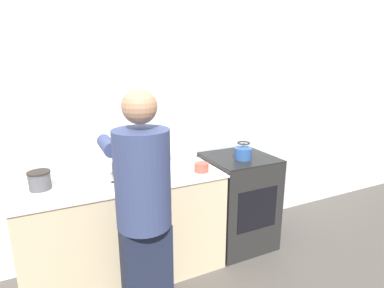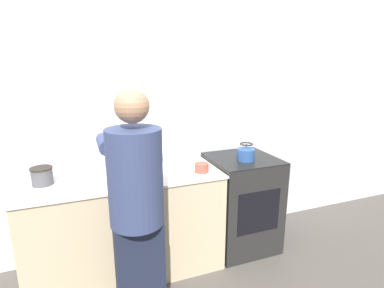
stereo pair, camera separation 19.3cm
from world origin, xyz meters
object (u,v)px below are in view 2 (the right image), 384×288
at_px(cutting_board, 129,181).
at_px(person, 136,204).
at_px(knife, 125,179).
at_px(canister_jar, 42,176).
at_px(oven, 241,202).
at_px(kettle, 246,153).
at_px(bowl_prep, 123,166).

bearing_deg(cutting_board, person, -92.86).
relative_size(knife, canister_jar, 1.55).
xyz_separation_m(oven, person, (-1.12, -0.55, 0.42)).
xyz_separation_m(person, knife, (-0.01, 0.44, 0.02)).
bearing_deg(cutting_board, canister_jar, 163.41).
relative_size(person, cutting_board, 5.12).
height_order(cutting_board, canister_jar, canister_jar).
distance_m(cutting_board, knife, 0.04).
xyz_separation_m(knife, kettle, (1.11, 0.04, 0.09)).
bearing_deg(knife, oven, 14.91).
xyz_separation_m(knife, bowl_prep, (0.02, 0.27, 0.02)).
distance_m(person, canister_jar, 0.85).
xyz_separation_m(oven, kettle, (-0.02, -0.08, 0.53)).
relative_size(knife, kettle, 1.53).
bearing_deg(kettle, cutting_board, -176.69).
height_order(kettle, canister_jar, kettle).
height_order(person, kettle, person).
relative_size(oven, canister_jar, 5.75).
relative_size(cutting_board, knife, 1.29).
bearing_deg(person, cutting_board, 87.14).
bearing_deg(person, oven, 26.19).
xyz_separation_m(kettle, canister_jar, (-1.71, 0.12, -0.04)).
height_order(person, knife, person).
bearing_deg(canister_jar, cutting_board, -16.59).
height_order(oven, kettle, kettle).
xyz_separation_m(oven, cutting_board, (-1.10, -0.14, 0.43)).
height_order(oven, cutting_board, oven).
bearing_deg(canister_jar, knife, -14.91).
xyz_separation_m(cutting_board, canister_jar, (-0.62, 0.19, 0.06)).
bearing_deg(kettle, knife, -178.14).
height_order(person, cutting_board, person).
bearing_deg(bowl_prep, knife, -95.08).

